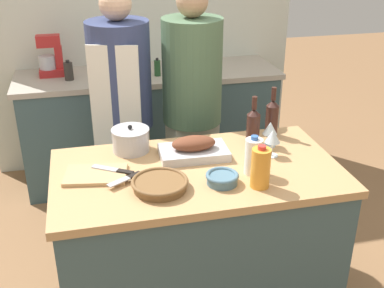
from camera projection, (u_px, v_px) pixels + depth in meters
kitchen_island at (197, 242)px, 2.51m from camera, size 1.39×0.76×0.87m
back_counter at (151, 125)px, 3.91m from camera, size 2.02×0.60×0.89m
back_wall at (140, 13)px, 3.86m from camera, size 2.52×0.10×2.55m
roasting_pan at (194, 149)px, 2.42m from camera, size 0.35×0.21×0.11m
wicker_basket at (160, 184)px, 2.14m from camera, size 0.26×0.26×0.05m
cutting_board at (96, 175)px, 2.25m from camera, size 0.31×0.24×0.02m
stock_pot at (131, 140)px, 2.48m from camera, size 0.20×0.20×0.14m
mixing_bowl at (222, 178)px, 2.18m from camera, size 0.15×0.15×0.05m
juice_jug at (261, 168)px, 2.13m from camera, size 0.09×0.09×0.20m
milk_jug at (253, 156)px, 2.25m from camera, size 0.08×0.08×0.19m
wine_bottle_green at (272, 117)px, 2.64m from camera, size 0.07×0.07×0.28m
wine_bottle_dark at (253, 125)px, 2.54m from camera, size 0.07×0.07×0.26m
wine_glass_left at (273, 137)px, 2.40m from camera, size 0.08×0.08×0.14m
wine_glass_right at (270, 129)px, 2.51m from camera, size 0.08×0.08×0.14m
knife_chef at (114, 170)px, 2.27m from camera, size 0.20×0.14×0.01m
knife_paring at (126, 179)px, 2.19m from camera, size 0.17×0.12×0.01m
stand_mixer at (51, 59)px, 3.59m from camera, size 0.18×0.14×0.31m
condiment_bottle_tall at (157, 68)px, 3.61m from camera, size 0.05×0.05×0.14m
condiment_bottle_short at (69, 71)px, 3.51m from camera, size 0.07×0.07×0.15m
condiment_bottle_extra at (124, 62)px, 3.75m from camera, size 0.07×0.07×0.13m
person_cook_aproned at (122, 109)px, 3.00m from camera, size 0.38×0.41×1.62m
person_cook_guest at (192, 104)px, 3.06m from camera, size 0.37×0.37×1.63m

